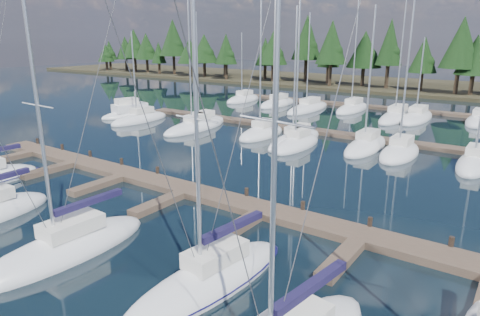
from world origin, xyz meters
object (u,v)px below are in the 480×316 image
Objects in this scene: front_sailboat_4 at (209,280)px; main_dock at (183,193)px; front_sailboat_3 at (66,249)px; motor_yacht_left at (130,113)px.

main_dock is at bearing 138.16° from front_sailboat_4.
main_dock is 9.14m from front_sailboat_3.
front_sailboat_3 is at bearing -166.31° from front_sailboat_4.
motor_yacht_left is (-25.58, 17.85, 0.24)m from main_dock.
front_sailboat_4 reaches higher than motor_yacht_left.
main_dock is 3.33× the size of front_sailboat_4.
front_sailboat_4 is at bearing -36.70° from motor_yacht_left.
motor_yacht_left is (-26.27, 26.96, 0.16)m from front_sailboat_3.
motor_yacht_left is at bearing 134.25° from front_sailboat_3.
front_sailboat_3 is at bearing -45.75° from motor_yacht_left.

